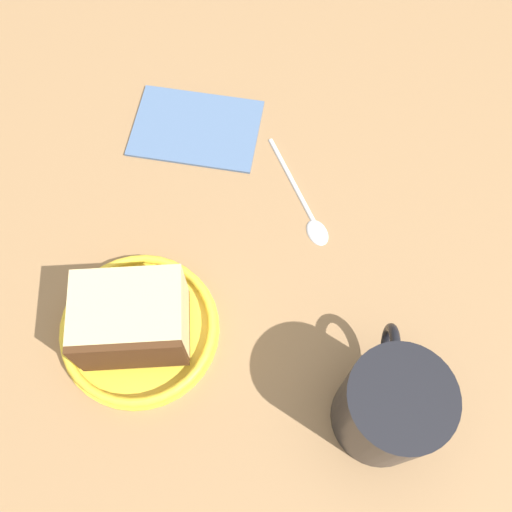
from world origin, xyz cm
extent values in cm
cube|color=#936D47|center=(0.00, 0.00, -1.74)|extent=(148.15, 148.15, 3.47)
cylinder|color=yellow|center=(-8.05, -5.70, 0.42)|extent=(14.66, 14.66, 0.85)
torus|color=yellow|center=(-8.05, -5.70, 1.25)|extent=(14.29, 14.29, 0.80)
cube|color=#472814|center=(-8.05, -5.70, 1.15)|extent=(11.35, 10.87, 0.60)
cube|color=#DBC184|center=(-8.05, -5.70, 4.50)|extent=(11.35, 10.87, 6.11)
cube|color=#472814|center=(-5.85, -8.51, 4.50)|extent=(7.69, 6.21, 6.11)
cylinder|color=black|center=(13.95, 0.28, 4.97)|extent=(8.25, 8.25, 9.93)
cylinder|color=brown|center=(13.95, 0.28, 7.91)|extent=(7.26, 7.26, 0.40)
torus|color=black|center=(11.84, 3.82, 4.97)|extent=(3.37, 4.89, 5.20)
ellipsoid|color=silver|center=(0.38, 12.22, 0.40)|extent=(3.60, 3.29, 0.80)
cylinder|color=silver|center=(-5.49, 15.89, 0.25)|extent=(9.47, 6.17, 0.50)
cube|color=slate|center=(-17.58, 15.39, 0.30)|extent=(16.22, 14.23, 0.60)
camera|label=1|loc=(9.55, -12.28, 51.83)|focal=40.59mm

